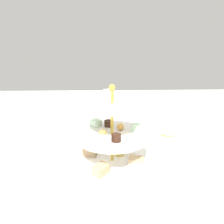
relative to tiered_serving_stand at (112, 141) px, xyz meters
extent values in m
plane|color=white|center=(0.00, 0.00, -0.08)|extent=(2.40, 2.40, 0.00)
cylinder|color=white|center=(0.00, 0.00, -0.08)|extent=(0.30, 0.30, 0.01)
cylinder|color=white|center=(0.00, 0.00, 0.02)|extent=(0.24, 0.24, 0.01)
cylinder|color=white|center=(0.00, 0.00, 0.13)|extent=(0.19, 0.19, 0.01)
cylinder|color=gold|center=(0.00, 0.00, 0.05)|extent=(0.01, 0.01, 0.26)
sphere|color=gold|center=(0.00, 0.00, 0.18)|extent=(0.02, 0.02, 0.02)
cube|color=tan|center=(0.04, 0.08, -0.06)|extent=(0.04, 0.05, 0.03)
cube|color=tan|center=(-0.08, 0.04, -0.06)|extent=(0.06, 0.06, 0.03)
cube|color=tan|center=(-0.04, -0.08, -0.06)|extent=(0.04, 0.05, 0.03)
cube|color=tan|center=(0.08, -0.04, -0.06)|extent=(0.06, 0.05, 0.03)
cylinder|color=#E5C660|center=(0.04, -0.03, -0.07)|extent=(0.04, 0.04, 0.01)
cylinder|color=#381E14|center=(0.06, 0.01, 0.04)|extent=(0.03, 0.03, 0.02)
cylinder|color=#381E14|center=(-0.06, -0.01, 0.04)|extent=(0.03, 0.03, 0.02)
cube|color=silver|center=(0.06, 0.06, 0.04)|extent=(0.04, 0.04, 0.02)
cube|color=silver|center=(-0.08, 0.03, 0.04)|extent=(0.03, 0.03, 0.02)
cube|color=silver|center=(0.02, -0.08, 0.04)|extent=(0.04, 0.04, 0.02)
sphere|color=gold|center=(-0.03, 0.03, 0.04)|extent=(0.02, 0.02, 0.02)
sphere|color=gold|center=(0.02, -0.03, 0.04)|extent=(0.02, 0.02, 0.02)
cylinder|color=silver|center=(-0.05, -0.02, 0.14)|extent=(0.03, 0.03, 0.02)
cylinder|color=silver|center=(0.05, 0.02, 0.14)|extent=(0.03, 0.03, 0.02)
cylinder|color=white|center=(0.01, 0.01, 0.15)|extent=(0.04, 0.04, 0.04)
cube|color=silver|center=(-0.04, -0.03, 0.13)|extent=(0.08, 0.06, 0.00)
cube|color=silver|center=(0.04, -0.03, 0.13)|extent=(0.09, 0.04, 0.00)
cylinder|color=silver|center=(-0.25, -0.05, -0.02)|extent=(0.07, 0.07, 0.13)
cylinder|color=silver|center=(0.22, -0.12, -0.05)|extent=(0.06, 0.06, 0.07)
cylinder|color=white|center=(0.13, -0.23, -0.08)|extent=(0.09, 0.09, 0.01)
cylinder|color=white|center=(0.13, -0.23, -0.05)|extent=(0.06, 0.06, 0.04)
cylinder|color=gold|center=(0.13, -0.23, -0.04)|extent=(0.06, 0.06, 0.01)
cube|color=silver|center=(-0.11, 0.28, -0.08)|extent=(0.17, 0.07, 0.00)
cube|color=silver|center=(-0.08, -0.29, -0.08)|extent=(0.17, 0.06, 0.00)
cylinder|color=silver|center=(0.20, 0.11, -0.04)|extent=(0.06, 0.06, 0.09)
camera|label=1|loc=(-0.61, 0.02, 0.30)|focal=32.45mm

